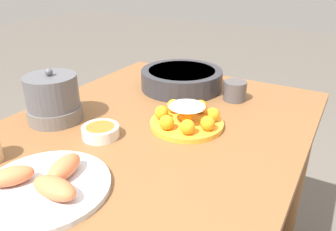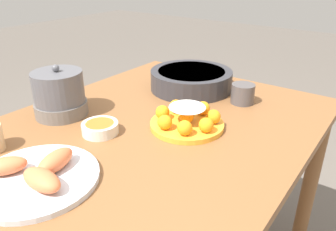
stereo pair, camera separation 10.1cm
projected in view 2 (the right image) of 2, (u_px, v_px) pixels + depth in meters
name	position (u px, v px, depth m)	size (l,w,h in m)	color
dining_table	(150.00, 154.00, 1.07)	(1.21, 0.91, 0.73)	brown
cake_plate	(187.00, 119.00, 1.02)	(0.23, 0.23, 0.08)	gold
serving_bowl	(191.00, 79.00, 1.32)	(0.33, 0.33, 0.08)	#2D2D33
sauce_bowl	(100.00, 128.00, 0.99)	(0.11, 0.11, 0.03)	silver
seafood_platter	(36.00, 175.00, 0.77)	(0.30, 0.30, 0.06)	silver
cup_near	(243.00, 94.00, 1.19)	(0.08, 0.08, 0.07)	#4C4747
warming_pot	(59.00, 94.00, 1.08)	(0.17, 0.17, 0.18)	#66605B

